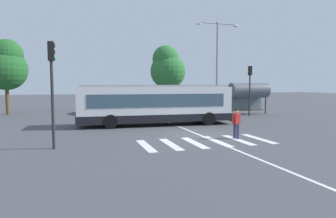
{
  "coord_description": "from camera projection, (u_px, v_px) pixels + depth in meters",
  "views": [
    {
      "loc": [
        -6.91,
        -16.44,
        3.11
      ],
      "look_at": [
        -0.45,
        4.19,
        1.3
      ],
      "focal_mm": 31.63,
      "sensor_mm": 36.0,
      "label": 1
    }
  ],
  "objects": [
    {
      "name": "bus_stop_shelter",
      "position": [
        249.0,
        91.0,
        30.45
      ],
      "size": [
        4.2,
        1.54,
        3.25
      ],
      "color": "#28282B",
      "rests_on": "ground_plane"
    },
    {
      "name": "traffic_light_near_corner",
      "position": [
        52.0,
        78.0,
        14.03
      ],
      "size": [
        0.33,
        0.32,
        5.12
      ],
      "color": "#28282B",
      "rests_on": "ground_plane"
    },
    {
      "name": "city_transit_bus",
      "position": [
        155.0,
        104.0,
        22.54
      ],
      "size": [
        11.83,
        3.25,
        3.06
      ],
      "color": "black",
      "rests_on": "ground_plane"
    },
    {
      "name": "background_tree_right",
      "position": [
        167.0,
        68.0,
        35.7
      ],
      "size": [
        4.26,
        4.26,
        7.77
      ],
      "color": "brown",
      "rests_on": "ground_plane"
    },
    {
      "name": "parked_car_red",
      "position": [
        120.0,
        106.0,
        31.74
      ],
      "size": [
        2.18,
        4.63,
        1.35
      ],
      "color": "black",
      "rests_on": "ground_plane"
    },
    {
      "name": "pedestrian_crossing_street",
      "position": [
        236.0,
        122.0,
        16.9
      ],
      "size": [
        0.56,
        0.4,
        1.72
      ],
      "color": "#333856",
      "rests_on": "ground_plane"
    },
    {
      "name": "lane_center_line",
      "position": [
        188.0,
        130.0,
        19.95
      ],
      "size": [
        0.16,
        24.0,
        0.01
      ],
      "primitive_type": "cube",
      "color": "silver",
      "rests_on": "ground_plane"
    },
    {
      "name": "background_tree_left",
      "position": [
        6.0,
        65.0,
        30.02
      ],
      "size": [
        4.21,
        4.21,
        7.67
      ],
      "color": "brown",
      "rests_on": "ground_plane"
    },
    {
      "name": "parked_car_champagne",
      "position": [
        189.0,
        105.0,
        34.21
      ],
      "size": [
        2.32,
        4.68,
        1.35
      ],
      "color": "black",
      "rests_on": "ground_plane"
    },
    {
      "name": "parked_car_silver",
      "position": [
        142.0,
        105.0,
        32.81
      ],
      "size": [
        2.12,
        4.61,
        1.35
      ],
      "color": "black",
      "rests_on": "ground_plane"
    },
    {
      "name": "parked_car_teal",
      "position": [
        92.0,
        106.0,
        31.28
      ],
      "size": [
        2.04,
        4.58,
        1.35
      ],
      "color": "black",
      "rests_on": "ground_plane"
    },
    {
      "name": "twin_arm_street_lamp",
      "position": [
        217.0,
        58.0,
        29.48
      ],
      "size": [
        4.69,
        0.32,
        9.24
      ],
      "color": "#939399",
      "rests_on": "ground_plane"
    },
    {
      "name": "crosswalk_painted_stripes",
      "position": [
        206.0,
        142.0,
        15.96
      ],
      "size": [
        7.07,
        3.13,
        0.01
      ],
      "color": "silver",
      "rests_on": "ground_plane"
    },
    {
      "name": "traffic_light_far_corner",
      "position": [
        250.0,
        83.0,
        29.02
      ],
      "size": [
        0.33,
        0.32,
        4.88
      ],
      "color": "#28282B",
      "rests_on": "ground_plane"
    },
    {
      "name": "ground_plane",
      "position": [
        196.0,
        136.0,
        17.95
      ],
      "size": [
        160.0,
        160.0,
        0.0
      ],
      "primitive_type": "plane",
      "color": "#47474C"
    },
    {
      "name": "parked_car_blue",
      "position": [
        166.0,
        105.0,
        33.35
      ],
      "size": [
        2.3,
        4.67,
        1.35
      ],
      "color": "black",
      "rests_on": "ground_plane"
    }
  ]
}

